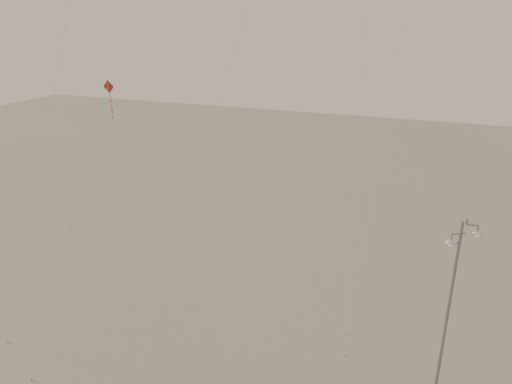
% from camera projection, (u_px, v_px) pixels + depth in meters
% --- Properties ---
extents(street_lamp, '(1.57, 0.80, 9.60)m').
position_uv_depth(street_lamp, '(450.00, 308.00, 26.74)').
color(street_lamp, gray).
rests_on(street_lamp, ground).
extents(kite_1, '(3.27, 12.80, 24.47)m').
position_uv_depth(kite_1, '(245.00, 23.00, 30.10)').
color(kite_1, '#312B29').
rests_on(kite_1, ground).
extents(kite_3, '(3.82, 4.19, 15.26)m').
position_uv_depth(kite_3, '(92.00, 154.00, 27.82)').
color(kite_3, maroon).
rests_on(kite_3, ground).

